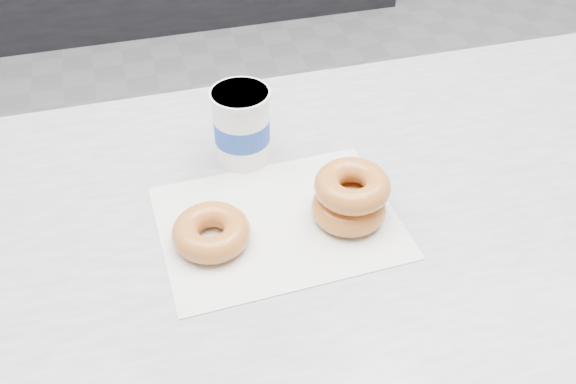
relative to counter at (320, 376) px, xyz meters
name	(u,v)px	position (x,y,z in m)	size (l,w,h in m)	color
ground	(256,294)	(0.00, 0.60, -0.45)	(5.00, 5.00, 0.00)	gray
counter	(320,376)	(0.00, 0.00, 0.00)	(3.06, 0.76, 0.90)	#333335
wax_paper	(279,222)	(-0.08, -0.01, 0.45)	(0.34, 0.26, 0.00)	silver
donut_single	(211,232)	(-0.18, -0.02, 0.47)	(0.11, 0.11, 0.04)	#C97E37
donut_stack	(350,197)	(0.02, -0.03, 0.49)	(0.13, 0.13, 0.08)	#C97E37
coffee_cup	(242,125)	(-0.10, 0.15, 0.51)	(0.11, 0.11, 0.13)	white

